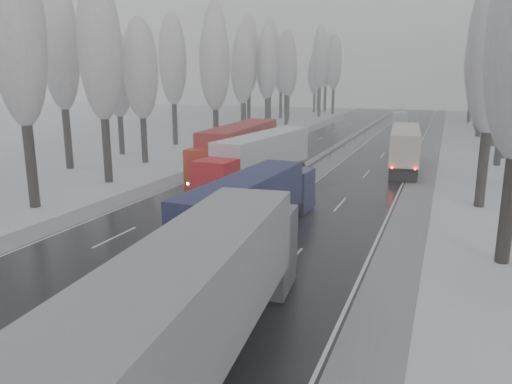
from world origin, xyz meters
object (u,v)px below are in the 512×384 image
Objects in this scene: box_truck_distant at (399,120)px; truck_red_white at (259,157)px; truck_blue_box at (253,202)px; truck_red_red at (237,147)px; truck_grey_tarp at (201,296)px; truck_cream_box at (405,144)px.

box_truck_distant is 0.49× the size of truck_red_white.
truck_blue_box is 0.82× the size of truck_red_red.
truck_grey_tarp is at bearing -72.20° from truck_red_red.
truck_grey_tarp reaches higher than box_truck_distant.
box_truck_distant is at bearing 75.10° from truck_red_red.
box_truck_distant is at bearing 85.42° from truck_grey_tarp.
truck_cream_box is at bearing -89.86° from box_truck_distant.
truck_grey_tarp is at bearing -94.86° from box_truck_distant.
truck_blue_box is (-3.28, 12.71, -0.46)m from truck_grey_tarp.
truck_blue_box is at bearing -107.09° from truck_cream_box.
truck_cream_box is 38.51m from box_truck_distant.
truck_grey_tarp is 77.14m from box_truck_distant.
truck_red_white reaches higher than truck_cream_box.
truck_grey_tarp is at bearing -67.70° from truck_red_white.
truck_blue_box is at bearing -67.33° from truck_red_red.
truck_grey_tarp is 1.00× the size of truck_red_red.
truck_grey_tarp reaches higher than truck_blue_box.
truck_cream_box is 1.96× the size of box_truck_distant.
truck_red_white is at bearing -47.66° from truck_red_red.
truck_red_white is (-6.43, -51.42, 0.98)m from box_truck_distant.
truck_blue_box is at bearing 98.81° from truck_grey_tarp.
box_truck_distant is (-1.43, 77.12, -1.15)m from truck_grey_tarp.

